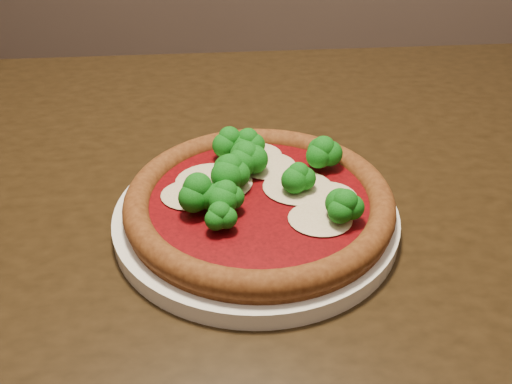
# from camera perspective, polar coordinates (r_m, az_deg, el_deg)

# --- Properties ---
(dining_table) EXTENTS (1.43, 1.12, 0.75)m
(dining_table) POSITION_cam_1_polar(r_m,az_deg,el_deg) (0.68, -3.54, -7.06)
(dining_table) COLOR black
(dining_table) RESTS_ON floor
(plate) EXTENTS (0.29, 0.29, 0.02)m
(plate) POSITION_cam_1_polar(r_m,az_deg,el_deg) (0.58, -0.00, -2.51)
(plate) COLOR white
(plate) RESTS_ON dining_table
(pizza) EXTENTS (0.27, 0.27, 0.06)m
(pizza) POSITION_cam_1_polar(r_m,az_deg,el_deg) (0.57, 0.24, -0.32)
(pizza) COLOR brown
(pizza) RESTS_ON plate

